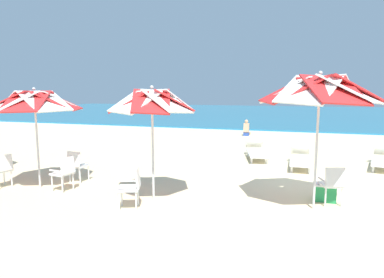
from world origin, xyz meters
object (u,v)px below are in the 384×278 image
at_px(plastic_chair_3, 64,171).
at_px(cooler_box, 325,192).
at_px(plastic_chair_4, 77,164).
at_px(sun_lounger_2, 256,151).
at_px(beach_umbrella_1, 152,102).
at_px(beachgoer_seated, 247,130).
at_px(beach_umbrella_0, 320,91).
at_px(sun_lounger_1, 300,159).
at_px(plastic_chair_0, 332,183).
at_px(beach_umbrella_2, 35,102).
at_px(plastic_chair_1, 132,186).
at_px(plastic_chair_2, 2,169).
at_px(sun_lounger_0, 383,160).

relative_size(plastic_chair_3, cooler_box, 1.73).
bearing_deg(plastic_chair_4, sun_lounger_2, 48.12).
relative_size(beach_umbrella_1, beachgoer_seated, 2.82).
distance_m(beach_umbrella_0, sun_lounger_1, 4.63).
relative_size(plastic_chair_0, plastic_chair_3, 1.00).
bearing_deg(beachgoer_seated, plastic_chair_4, -104.35).
height_order(plastic_chair_0, plastic_chair_4, same).
bearing_deg(beach_umbrella_2, cooler_box, 9.08).
bearing_deg(cooler_box, beach_umbrella_1, -161.52).
height_order(beach_umbrella_2, cooler_box, beach_umbrella_2).
relative_size(plastic_chair_4, sun_lounger_2, 0.39).
xyz_separation_m(plastic_chair_1, plastic_chair_3, (-2.21, 0.60, 0.00)).
distance_m(plastic_chair_1, beach_umbrella_2, 3.57).
bearing_deg(beach_umbrella_0, plastic_chair_4, 177.60).
bearing_deg(plastic_chair_3, plastic_chair_2, -172.37).
height_order(plastic_chair_2, beachgoer_seated, beachgoer_seated).
relative_size(sun_lounger_0, sun_lounger_1, 1.03).
distance_m(beach_umbrella_2, cooler_box, 7.35).
bearing_deg(beachgoer_seated, beach_umbrella_0, -74.30).
height_order(plastic_chair_0, beachgoer_seated, beachgoer_seated).
relative_size(beach_umbrella_0, cooler_box, 5.77).
xyz_separation_m(beach_umbrella_1, sun_lounger_2, (1.58, 5.62, -1.96)).
bearing_deg(sun_lounger_1, plastic_chair_1, -122.93).
bearing_deg(beachgoer_seated, sun_lounger_0, -50.83).
height_order(beach_umbrella_1, beachgoer_seated, beach_umbrella_1).
xyz_separation_m(plastic_chair_4, sun_lounger_1, (5.83, 3.81, -0.22)).
xyz_separation_m(beach_umbrella_0, cooler_box, (0.25, 0.63, -2.28)).
distance_m(sun_lounger_0, sun_lounger_1, 2.66).
distance_m(beach_umbrella_1, beachgoer_seated, 12.29).
height_order(beach_umbrella_1, sun_lounger_0, beach_umbrella_1).
distance_m(beach_umbrella_0, plastic_chair_2, 7.94).
xyz_separation_m(plastic_chair_3, plastic_chair_4, (-0.23, 0.82, 0.00)).
relative_size(beach_umbrella_2, plastic_chair_3, 2.98).
xyz_separation_m(sun_lounger_2, cooler_box, (2.11, -4.39, -0.08)).
distance_m(beach_umbrella_2, plastic_chair_3, 1.92).
distance_m(plastic_chair_0, sun_lounger_1, 3.75).
distance_m(plastic_chair_0, cooler_box, 0.40).
bearing_deg(plastic_chair_3, plastic_chair_4, 105.82).
relative_size(plastic_chair_2, sun_lounger_0, 0.39).
xyz_separation_m(plastic_chair_2, beachgoer_seated, (4.40, 12.32, -0.20)).
height_order(plastic_chair_0, plastic_chair_3, same).
relative_size(beach_umbrella_2, sun_lounger_0, 1.16).
bearing_deg(beachgoer_seated, beach_umbrella_1, -90.94).
relative_size(plastic_chair_1, plastic_chair_4, 1.00).
relative_size(sun_lounger_1, sun_lounger_2, 0.96).
distance_m(plastic_chair_1, sun_lounger_2, 6.45).
xyz_separation_m(beach_umbrella_1, cooler_box, (3.69, 1.23, -2.04)).
relative_size(beach_umbrella_1, beach_umbrella_2, 1.01).
xyz_separation_m(beach_umbrella_1, beachgoer_seated, (0.20, 12.13, -1.95)).
height_order(plastic_chair_0, sun_lounger_1, plastic_chair_0).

